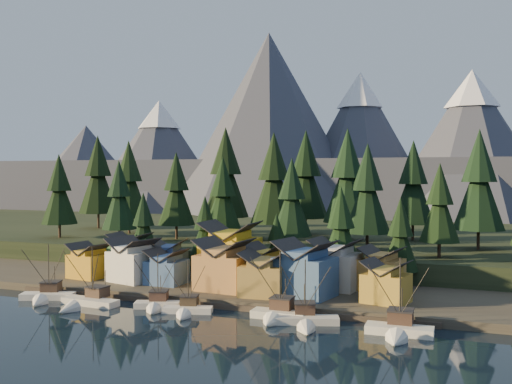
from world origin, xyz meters
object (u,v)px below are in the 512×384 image
(boat_0, at_px, (46,289))
(boat_6, at_px, (399,320))
(boat_3, at_px, (186,303))
(house_back_1, at_px, (168,258))
(boat_1, at_px, (85,295))
(boat_4, at_px, (277,305))
(boat_2, at_px, (156,297))
(house_front_1, at_px, (133,259))
(boat_5, at_px, (306,313))
(house_front_0, at_px, (89,260))
(house_back_0, at_px, (130,252))

(boat_0, bearing_deg, boat_6, -21.68)
(boat_3, xyz_separation_m, house_back_1, (-15.55, 21.74, 3.82))
(boat_1, height_order, boat_6, boat_6)
(boat_4, bearing_deg, boat_2, -178.75)
(boat_0, distance_m, house_front_1, 18.42)
(house_front_1, bearing_deg, boat_3, -22.62)
(boat_6, bearing_deg, boat_5, 175.54)
(boat_1, xyz_separation_m, house_front_0, (-11.81, 17.01, 3.29))
(boat_3, bearing_deg, boat_0, 164.38)
(boat_4, xyz_separation_m, house_front_0, (-46.90, 13.82, 2.91))
(boat_6, xyz_separation_m, house_front_1, (-55.52, 16.46, 3.71))
(house_back_0, bearing_deg, boat_5, -31.43)
(house_front_1, height_order, house_back_1, house_front_1)
(boat_0, height_order, house_front_0, boat_0)
(house_front_0, bearing_deg, house_back_1, 30.10)
(house_front_1, distance_m, house_back_1, 7.91)
(boat_0, distance_m, boat_3, 29.55)
(boat_6, distance_m, house_back_1, 55.78)
(boat_0, bearing_deg, boat_5, -20.83)
(boat_3, xyz_separation_m, boat_4, (15.61, 1.70, 0.56))
(boat_2, xyz_separation_m, boat_5, (27.47, -1.38, -0.13))
(boat_2, distance_m, boat_6, 41.90)
(boat_1, height_order, boat_3, boat_1)
(boat_6, relative_size, house_back_1, 1.47)
(boat_2, relative_size, house_front_1, 1.02)
(boat_0, relative_size, house_front_1, 1.11)
(boat_0, bearing_deg, boat_3, -20.78)
(boat_0, relative_size, boat_2, 1.09)
(boat_1, relative_size, boat_5, 1.05)
(boat_2, bearing_deg, boat_6, -22.34)
(house_back_0, bearing_deg, boat_3, -46.69)
(boat_3, height_order, house_front_1, house_front_1)
(boat_3, xyz_separation_m, house_front_1, (-20.27, 15.41, 4.29))
(boat_6, distance_m, house_front_0, 68.63)
(boat_1, distance_m, house_back_0, 26.42)
(boat_0, height_order, boat_6, boat_6)
(boat_0, bearing_deg, boat_1, -29.27)
(boat_4, xyz_separation_m, house_front_1, (-35.88, 13.71, 3.73))
(boat_1, relative_size, boat_2, 1.16)
(boat_2, distance_m, boat_3, 6.71)
(boat_1, bearing_deg, boat_6, 4.40)
(boat_1, relative_size, house_back_1, 1.44)
(boat_6, bearing_deg, house_back_1, 155.32)
(house_front_1, bearing_deg, boat_4, -6.27)
(boat_1, bearing_deg, house_front_1, 96.62)
(boat_1, height_order, house_front_1, house_front_1)
(boat_0, xyz_separation_m, house_back_1, (14.00, 21.72, 3.54))
(house_back_0, bearing_deg, house_back_1, -14.96)
(house_front_0, relative_size, house_front_1, 0.80)
(house_front_1, xyz_separation_m, house_back_1, (4.72, 6.33, -0.47))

